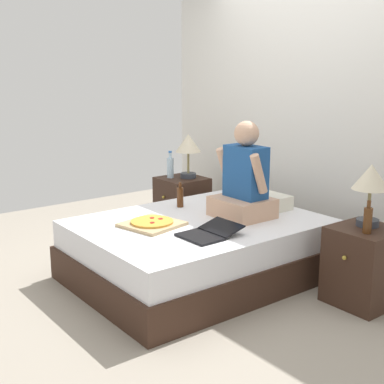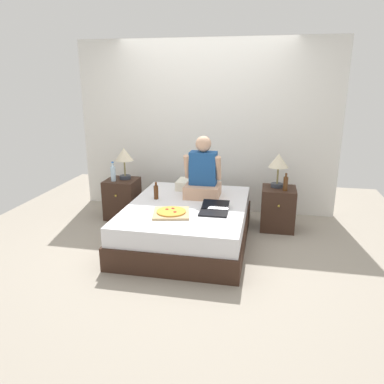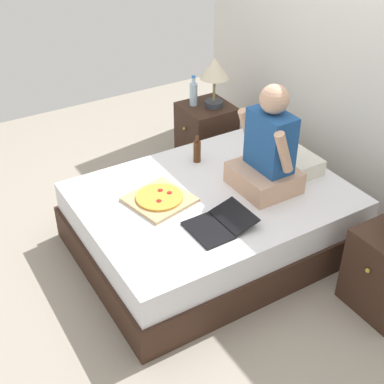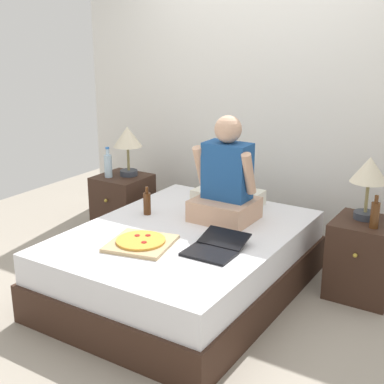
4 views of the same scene
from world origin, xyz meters
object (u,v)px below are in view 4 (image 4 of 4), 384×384
Objects in this scene: bed at (185,262)px; person_seated at (226,182)px; lamp_on_right_nightstand at (369,174)px; nightstand_right at (363,258)px; nightstand_left at (123,205)px; beer_bottle_on_bed at (147,203)px; lamp_on_left_nightstand at (128,140)px; water_bottle at (108,165)px; pizza_box at (141,243)px; laptop at (214,248)px; beer_bottle at (375,214)px.

bed is 0.66m from person_seated.
lamp_on_right_nightstand is at bearing 33.18° from bed.
bed is 3.38× the size of nightstand_right.
beer_bottle_on_bed is (0.67, -0.51, 0.29)m from nightstand_left.
nightstand_right is at bearing -1.33° from lamp_on_left_nightstand.
water_bottle reaches higher than nightstand_left.
pizza_box is at bearing -107.21° from person_seated.
beer_bottle_on_bed is (-0.79, 0.34, 0.07)m from laptop.
lamp_on_right_nightstand is (2.17, 0.05, 0.61)m from nightstand_left.
water_bottle is 0.87m from beer_bottle_on_bed.
nightstand_left is 1.35× the size of laptop.
person_seated is (-0.94, -0.33, -0.12)m from lamp_on_right_nightstand.
lamp_on_left_nightstand is 0.28m from water_bottle.
nightstand_left is at bearing 177.48° from beer_bottle.
water_bottle is 2.27m from lamp_on_right_nightstand.
lamp_on_left_nightstand is 1.63× the size of water_bottle.
water_bottle is at bearing -131.65° from nightstand_left.
lamp_on_left_nightstand is 0.80× the size of nightstand_right.
lamp_on_left_nightstand is at bearing 51.37° from nightstand_left.
bed is 4.25× the size of lamp_on_left_nightstand.
lamp_on_right_nightstand is at bearing 42.53° from pizza_box.
laptop is (1.46, -0.85, 0.22)m from nightstand_left.
beer_bottle reaches higher than laptop.
bed is 0.56m from beer_bottle_on_bed.
person_seated is at bearing -12.91° from nightstand_left.
lamp_on_right_nightstand is at bearing 3.56° from water_bottle.
water_bottle is 0.49× the size of nightstand_right.
person_seated is at bearing -8.34° from water_bottle.
beer_bottle_on_bed reaches higher than pizza_box.
pizza_box is at bearing -139.54° from nightstand_right.
bed is 0.49m from laptop.
water_bottle reaches higher than bed.
beer_bottle_on_bed is at bearing -41.86° from lamp_on_left_nightstand.
lamp_on_left_nightstand and lamp_on_right_nightstand have the same top height.
pizza_box is at bearing -57.19° from beer_bottle_on_bed.
person_seated reaches higher than bed.
lamp_on_left_nightstand is 1.00× the size of lamp_on_right_nightstand.
laptop is at bearing -23.19° from beer_bottle_on_bed.
nightstand_right is 1.15m from laptop.
lamp_on_right_nightstand is 0.58× the size of person_seated.
beer_bottle is at bearing 36.03° from pizza_box.
lamp_on_left_nightstand is 1.96× the size of beer_bottle.
beer_bottle_on_bed is at bearing 122.81° from pizza_box.
person_seated reaches higher than beer_bottle_on_bed.
lamp_on_left_nightstand is at bearing 147.55° from laptop.
lamp_on_left_nightstand is 2.13m from lamp_on_right_nightstand.
beer_bottle_on_bed is (0.75, -0.42, -0.10)m from water_bottle.
beer_bottle_on_bed is at bearing -29.52° from water_bottle.
water_bottle is at bearing 153.64° from laptop.
laptop is at bearing -128.17° from lamp_on_right_nightstand.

